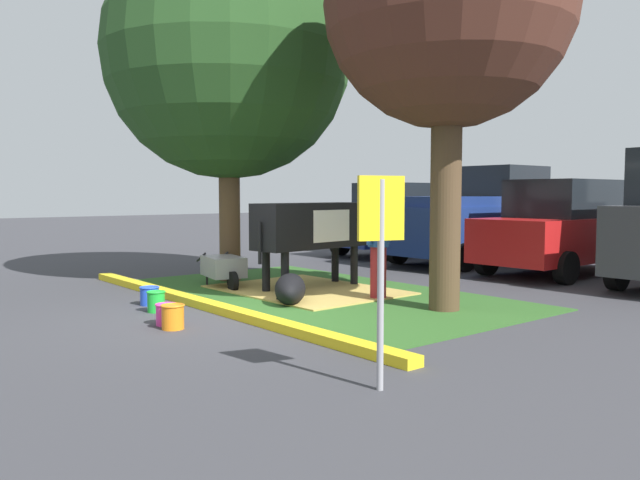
{
  "coord_description": "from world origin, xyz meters",
  "views": [
    {
      "loc": [
        7.74,
        -4.69,
        1.73
      ],
      "look_at": [
        -0.94,
        2.36,
        0.9
      ],
      "focal_mm": 35.28,
      "sensor_mm": 36.0,
      "label": 1
    }
  ],
  "objects_px": {
    "bucket_green": "(156,301)",
    "shade_tree_right": "(449,4)",
    "cow_holstein": "(316,226)",
    "person_handler": "(378,244)",
    "bucket_orange": "(173,316)",
    "sedan_blue": "(399,220)",
    "parking_sign": "(381,240)",
    "shade_tree_left": "(228,56)",
    "bucket_blue": "(150,295)",
    "calf_lying": "(290,289)",
    "bucket_pink": "(166,314)",
    "sedan_red": "(563,228)",
    "wheelbarrow": "(224,267)",
    "pickup_truck_black": "(478,218)"
  },
  "relations": [
    {
      "from": "bucket_green",
      "to": "shade_tree_right",
      "type": "bearing_deg",
      "value": 52.19
    },
    {
      "from": "shade_tree_right",
      "to": "cow_holstein",
      "type": "distance_m",
      "value": 4.33
    },
    {
      "from": "person_handler",
      "to": "bucket_orange",
      "type": "xyz_separation_m",
      "value": [
        -0.09,
        -3.57,
        -0.76
      ]
    },
    {
      "from": "shade_tree_right",
      "to": "cow_holstein",
      "type": "height_order",
      "value": "shade_tree_right"
    },
    {
      "from": "bucket_green",
      "to": "sedan_blue",
      "type": "xyz_separation_m",
      "value": [
        -3.79,
        9.05,
        0.82
      ]
    },
    {
      "from": "bucket_green",
      "to": "parking_sign",
      "type": "bearing_deg",
      "value": -0.41
    },
    {
      "from": "shade_tree_left",
      "to": "shade_tree_right",
      "type": "distance_m",
      "value": 4.8
    },
    {
      "from": "bucket_blue",
      "to": "bucket_orange",
      "type": "bearing_deg",
      "value": -15.24
    },
    {
      "from": "calf_lying",
      "to": "sedan_blue",
      "type": "relative_size",
      "value": 0.28
    },
    {
      "from": "bucket_pink",
      "to": "bucket_orange",
      "type": "bearing_deg",
      "value": -9.33
    },
    {
      "from": "bucket_orange",
      "to": "bucket_blue",
      "type": "bearing_deg",
      "value": 164.76
    },
    {
      "from": "bucket_orange",
      "to": "sedan_red",
      "type": "bearing_deg",
      "value": 88.87
    },
    {
      "from": "wheelbarrow",
      "to": "sedan_red",
      "type": "height_order",
      "value": "sedan_red"
    },
    {
      "from": "shade_tree_right",
      "to": "calf_lying",
      "type": "distance_m",
      "value": 4.81
    },
    {
      "from": "cow_holstein",
      "to": "wheelbarrow",
      "type": "distance_m",
      "value": 1.85
    },
    {
      "from": "sedan_blue",
      "to": "parking_sign",
      "type": "bearing_deg",
      "value": -47.02
    },
    {
      "from": "person_handler",
      "to": "bucket_pink",
      "type": "xyz_separation_m",
      "value": [
        -0.37,
        -3.52,
        -0.77
      ]
    },
    {
      "from": "wheelbarrow",
      "to": "parking_sign",
      "type": "distance_m",
      "value": 6.44
    },
    {
      "from": "parking_sign",
      "to": "sedan_blue",
      "type": "relative_size",
      "value": 0.43
    },
    {
      "from": "wheelbarrow",
      "to": "pickup_truck_black",
      "type": "height_order",
      "value": "pickup_truck_black"
    },
    {
      "from": "bucket_pink",
      "to": "sedan_blue",
      "type": "xyz_separation_m",
      "value": [
        -4.73,
        9.33,
        0.84
      ]
    },
    {
      "from": "wheelbarrow",
      "to": "bucket_orange",
      "type": "height_order",
      "value": "wheelbarrow"
    },
    {
      "from": "parking_sign",
      "to": "person_handler",
      "type": "bearing_deg",
      "value": 135.81
    },
    {
      "from": "person_handler",
      "to": "sedan_blue",
      "type": "xyz_separation_m",
      "value": [
        -5.1,
        5.81,
        0.06
      ]
    },
    {
      "from": "shade_tree_right",
      "to": "parking_sign",
      "type": "distance_m",
      "value": 5.03
    },
    {
      "from": "bucket_blue",
      "to": "bucket_pink",
      "type": "bearing_deg",
      "value": -16.29
    },
    {
      "from": "sedan_red",
      "to": "person_handler",
      "type": "bearing_deg",
      "value": -90.96
    },
    {
      "from": "cow_holstein",
      "to": "wheelbarrow",
      "type": "relative_size",
      "value": 1.93
    },
    {
      "from": "calf_lying",
      "to": "sedan_red",
      "type": "relative_size",
      "value": 0.28
    },
    {
      "from": "parking_sign",
      "to": "sedan_red",
      "type": "relative_size",
      "value": 0.43
    },
    {
      "from": "shade_tree_left",
      "to": "person_handler",
      "type": "height_order",
      "value": "shade_tree_left"
    },
    {
      "from": "shade_tree_left",
      "to": "sedan_red",
      "type": "distance_m",
      "value": 7.85
    },
    {
      "from": "person_handler",
      "to": "bucket_green",
      "type": "height_order",
      "value": "person_handler"
    },
    {
      "from": "sedan_red",
      "to": "wheelbarrow",
      "type": "bearing_deg",
      "value": -112.52
    },
    {
      "from": "shade_tree_right",
      "to": "bucket_pink",
      "type": "relative_size",
      "value": 21.19
    },
    {
      "from": "cow_holstein",
      "to": "bucket_green",
      "type": "relative_size",
      "value": 10.19
    },
    {
      "from": "bucket_green",
      "to": "pickup_truck_black",
      "type": "height_order",
      "value": "pickup_truck_black"
    },
    {
      "from": "person_handler",
      "to": "pickup_truck_black",
      "type": "relative_size",
      "value": 0.32
    },
    {
      "from": "sedan_blue",
      "to": "sedan_red",
      "type": "bearing_deg",
      "value": -4.28
    },
    {
      "from": "calf_lying",
      "to": "bucket_green",
      "type": "height_order",
      "value": "calf_lying"
    },
    {
      "from": "bucket_blue",
      "to": "sedan_blue",
      "type": "bearing_deg",
      "value": 109.68
    },
    {
      "from": "bucket_green",
      "to": "bucket_orange",
      "type": "height_order",
      "value": "bucket_orange"
    },
    {
      "from": "pickup_truck_black",
      "to": "sedan_red",
      "type": "bearing_deg",
      "value": -10.81
    },
    {
      "from": "shade_tree_left",
      "to": "pickup_truck_black",
      "type": "xyz_separation_m",
      "value": [
        0.98,
        6.61,
        -3.27
      ]
    },
    {
      "from": "calf_lying",
      "to": "bucket_orange",
      "type": "distance_m",
      "value": 2.32
    },
    {
      "from": "bucket_blue",
      "to": "pickup_truck_black",
      "type": "height_order",
      "value": "pickup_truck_black"
    },
    {
      "from": "cow_holstein",
      "to": "wheelbarrow",
      "type": "bearing_deg",
      "value": -132.5
    },
    {
      "from": "shade_tree_left",
      "to": "shade_tree_right",
      "type": "xyz_separation_m",
      "value": [
        4.74,
        0.8,
        0.04
      ]
    },
    {
      "from": "sedan_blue",
      "to": "bucket_orange",
      "type": "bearing_deg",
      "value": -61.89
    },
    {
      "from": "bucket_blue",
      "to": "cow_holstein",
      "type": "bearing_deg",
      "value": 83.04
    }
  ]
}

